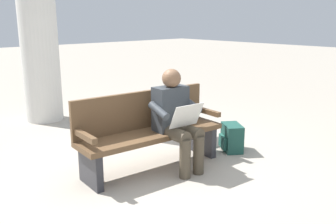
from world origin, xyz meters
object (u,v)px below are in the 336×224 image
at_px(bench_near, 149,130).
at_px(backpack, 231,138).
at_px(person_seated, 176,117).
at_px(support_pillar, 36,2).

relative_size(bench_near, backpack, 4.38).
bearing_deg(backpack, person_seated, -4.11).
height_order(bench_near, support_pillar, support_pillar).
bearing_deg(person_seated, support_pillar, -81.09).
xyz_separation_m(bench_near, backpack, (-1.17, 0.32, -0.28)).
relative_size(backpack, support_pillar, 0.11).
xyz_separation_m(bench_near, support_pillar, (0.01, -2.88, 1.54)).
height_order(bench_near, backpack, bench_near).
height_order(person_seated, support_pillar, support_pillar).
bearing_deg(backpack, bench_near, -15.40).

